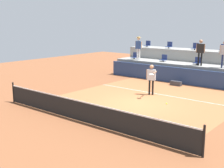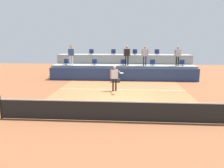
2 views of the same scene
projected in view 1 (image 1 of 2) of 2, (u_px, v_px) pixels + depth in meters
ground_plane at (138, 103)px, 15.57m from camera, size 40.00×40.00×0.00m
court_inner_paint at (148, 99)px, 16.32m from camera, size 9.00×10.00×0.01m
court_service_line at (161, 95)px, 17.38m from camera, size 9.00×0.06×0.00m
tennis_net at (84, 111)px, 12.44m from camera, size 10.48×0.08×1.07m
sponsor_backboard at (189, 77)px, 19.99m from camera, size 13.00×0.16×1.10m
seating_tier_lower at (197, 73)px, 20.96m from camera, size 13.00×1.80×1.25m
seating_tier_upper at (208, 65)px, 22.23m from camera, size 13.00×1.80×2.10m
stadium_chair_lower_far_left at (135, 56)px, 24.06m from camera, size 0.44×0.40×0.52m
stadium_chair_lower_left at (164, 59)px, 22.40m from camera, size 0.44×0.40×0.52m
stadium_chair_lower_center at (197, 62)px, 20.74m from camera, size 0.44×0.40×0.52m
stadium_chair_upper_far_left at (148, 44)px, 25.23m from camera, size 0.44×0.40×0.52m
stadium_chair_upper_left at (169, 46)px, 23.95m from camera, size 0.44×0.40×0.52m
stadium_chair_upper_mid_left at (195, 47)px, 22.57m from camera, size 0.44×0.40×0.52m
stadium_chair_upper_mid_right at (223, 48)px, 21.24m from camera, size 0.44×0.40×0.52m
tennis_player at (151, 76)px, 17.12m from camera, size 0.98×1.16×1.77m
spectator_with_hat at (139, 46)px, 23.21m from camera, size 0.61×0.43×1.81m
spectator_leaning_on_rail at (201, 50)px, 20.07m from camera, size 0.61×0.25×1.76m
spectator_in_grey at (224, 52)px, 19.08m from camera, size 0.60×0.24×1.74m
tennis_ball at (167, 104)px, 12.90m from camera, size 0.07×0.07×0.07m
equipment_bag at (176, 83)px, 19.87m from camera, size 0.76×0.28×0.30m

